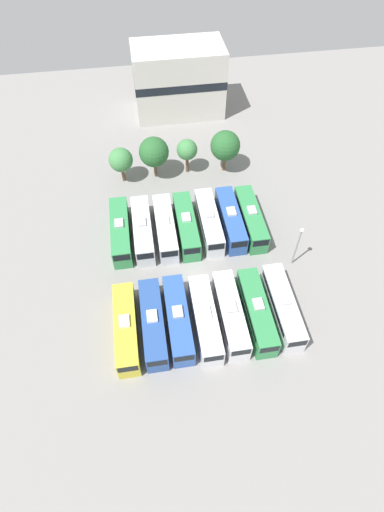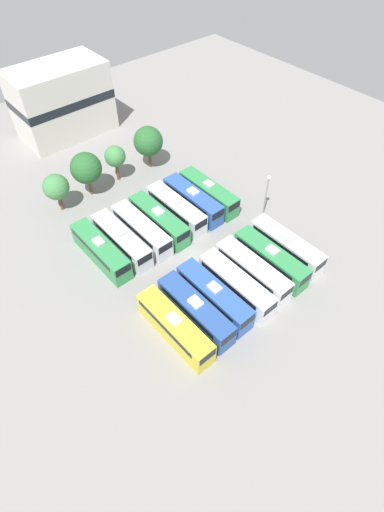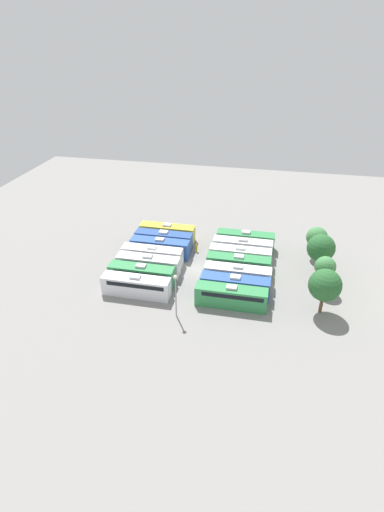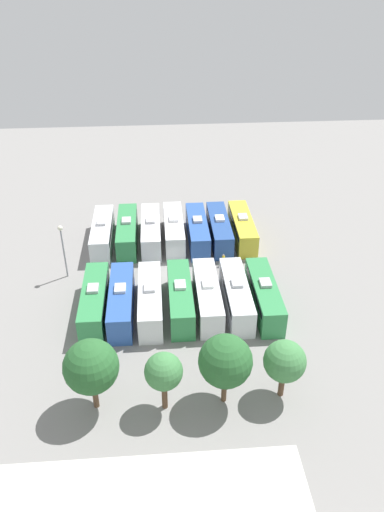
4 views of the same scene
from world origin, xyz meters
TOP-DOWN VIEW (x-y plane):
  - ground_plane at (0.00, 0.00)m, footprint 118.11×118.11m
  - bus_0 at (-9.46, -7.67)m, footprint 2.58×10.91m
  - bus_1 at (-6.25, -7.51)m, footprint 2.58×10.91m
  - bus_2 at (-3.23, -7.40)m, footprint 2.58×10.91m
  - bus_3 at (-0.02, -7.91)m, footprint 2.58×10.91m
  - bus_4 at (3.12, -7.69)m, footprint 2.58×10.91m
  - bus_5 at (6.35, -7.84)m, footprint 2.58×10.91m
  - bus_6 at (9.67, -7.64)m, footprint 2.58×10.91m
  - bus_7 at (-9.43, 7.80)m, footprint 2.58×10.91m
  - bus_8 at (-6.30, 7.57)m, footprint 2.58×10.91m
  - bus_9 at (-3.08, 7.45)m, footprint 2.58×10.91m
  - bus_10 at (-0.04, 7.48)m, footprint 2.58×10.91m
  - bus_11 at (3.31, 7.70)m, footprint 2.58×10.91m
  - bus_12 at (6.48, 7.62)m, footprint 2.58×10.91m
  - bus_13 at (9.43, 7.40)m, footprint 2.58×10.91m
  - worker_person at (-6.00, -1.09)m, footprint 0.36×0.36m
  - light_pole at (13.55, -0.21)m, footprint 0.60×0.60m
  - tree_0 at (-8.47, 20.58)m, footprint 3.80×3.80m
  - tree_1 at (-3.19, 20.85)m, footprint 4.73×4.73m
  - tree_2 at (2.13, 21.22)m, footprint 3.33×3.33m
  - tree_3 at (8.23, 20.66)m, footprint 4.79×4.79m

SIDE VIEW (x-z plane):
  - ground_plane at x=0.00m, z-range 0.00..0.00m
  - worker_person at x=-6.00m, z-range -0.06..1.60m
  - bus_0 at x=-9.46m, z-range -0.02..3.55m
  - bus_1 at x=-6.25m, z-range -0.02..3.55m
  - bus_2 at x=-3.23m, z-range -0.02..3.55m
  - bus_3 at x=-0.02m, z-range -0.02..3.55m
  - bus_4 at x=3.12m, z-range -0.02..3.55m
  - bus_5 at x=6.35m, z-range -0.02..3.55m
  - bus_6 at x=9.67m, z-range -0.02..3.55m
  - bus_7 at x=-9.43m, z-range -0.02..3.55m
  - bus_8 at x=-6.30m, z-range -0.02..3.55m
  - bus_9 at x=-3.08m, z-range -0.02..3.55m
  - bus_10 at x=-0.04m, z-range -0.02..3.55m
  - bus_11 at x=3.31m, z-range -0.02..3.55m
  - bus_12 at x=6.48m, z-range -0.02..3.55m
  - bus_13 at x=9.43m, z-range -0.02..3.55m
  - tree_0 at x=-8.47m, z-range 1.08..7.13m
  - tree_2 at x=2.13m, z-range 1.29..7.34m
  - tree_1 at x=-3.19m, z-range 1.21..8.40m
  - tree_3 at x=8.23m, z-range 1.20..8.45m
  - light_pole at x=13.55m, z-range 1.33..8.44m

